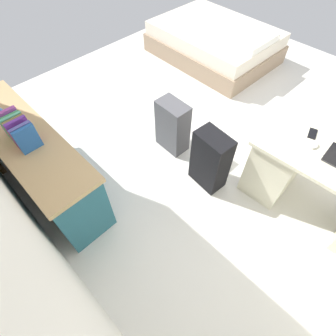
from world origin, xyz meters
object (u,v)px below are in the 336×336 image
(suitcase_black, at_px, (210,161))
(computer_mouse, at_px, (314,145))
(suitcase_spare_grey, at_px, (173,126))
(cell_phone_by_mouse, at_px, (313,134))
(credenza, at_px, (38,161))
(desk, at_px, (328,188))
(bed, at_px, (215,42))

(suitcase_black, xyz_separation_m, computer_mouse, (-0.69, -0.46, 0.41))
(suitcase_spare_grey, bearing_deg, suitcase_black, 173.02)
(suitcase_spare_grey, bearing_deg, cell_phone_by_mouse, -156.50)
(credenza, distance_m, cell_phone_by_mouse, 2.58)
(desk, bearing_deg, computer_mouse, 3.27)
(desk, xyz_separation_m, credenza, (2.15, 1.71, -0.01))
(bed, xyz_separation_m, computer_mouse, (-2.27, 1.59, 0.50))
(computer_mouse, bearing_deg, cell_phone_by_mouse, -62.40)
(bed, xyz_separation_m, suitcase_spare_grey, (-0.95, 1.94, 0.07))
(desk, xyz_separation_m, suitcase_black, (0.97, 0.48, -0.05))
(bed, height_order, computer_mouse, computer_mouse)
(credenza, xyz_separation_m, computer_mouse, (-1.86, -1.70, 0.37))
(bed, distance_m, suitcase_black, 2.59)
(bed, height_order, cell_phone_by_mouse, cell_phone_by_mouse)
(desk, relative_size, cell_phone_by_mouse, 10.80)
(cell_phone_by_mouse, bearing_deg, desk, 146.81)
(desk, bearing_deg, bed, -31.54)
(cell_phone_by_mouse, bearing_deg, computer_mouse, 104.00)
(computer_mouse, relative_size, cell_phone_by_mouse, 0.74)
(bed, bearing_deg, computer_mouse, 145.02)
(desk, relative_size, suitcase_spare_grey, 2.36)
(suitcase_black, relative_size, computer_mouse, 6.70)
(suitcase_black, xyz_separation_m, cell_phone_by_mouse, (-0.61, -0.59, 0.40))
(desk, height_order, suitcase_spare_grey, desk)
(desk, xyz_separation_m, bed, (2.56, -1.57, -0.14))
(desk, height_order, bed, desk)
(credenza, xyz_separation_m, suitcase_spare_grey, (-0.54, -1.34, -0.06))
(desk, distance_m, bed, 3.00)
(desk, bearing_deg, cell_phone_by_mouse, -17.01)
(credenza, bearing_deg, desk, -141.42)
(desk, height_order, cell_phone_by_mouse, cell_phone_by_mouse)
(credenza, distance_m, computer_mouse, 2.54)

